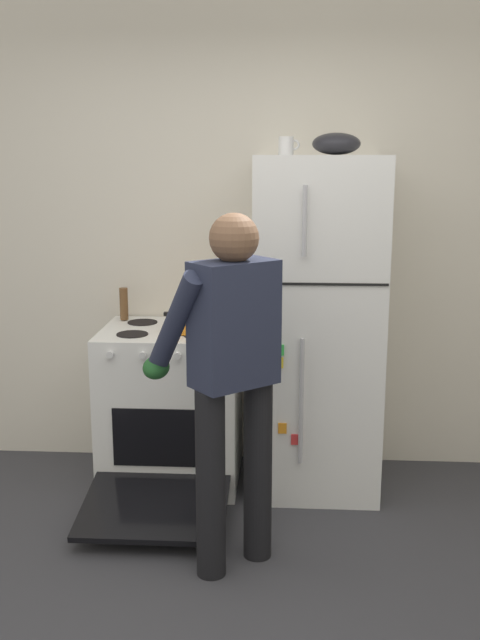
{
  "coord_description": "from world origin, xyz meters",
  "views": [
    {
      "loc": [
        0.22,
        -2.38,
        1.83
      ],
      "look_at": [
        -0.02,
        1.32,
        1.0
      ],
      "focal_mm": 41.42,
      "sensor_mm": 36.0,
      "label": 1
    }
  ],
  "objects_px": {
    "refrigerator": "(317,326)",
    "coffee_mug": "(287,146)",
    "mixing_bowl": "(336,144)",
    "person_cook": "(230,363)",
    "red_pot": "(198,321)",
    "pepper_mill": "(124,304)",
    "stove_range": "(171,407)"
  },
  "relations": [
    {
      "from": "pepper_mill",
      "to": "mixing_bowl",
      "type": "relative_size",
      "value": 0.74
    },
    {
      "from": "person_cook",
      "to": "red_pot",
      "type": "xyz_separation_m",
      "value": [
        -0.24,
        0.83,
        -0.0
      ]
    },
    {
      "from": "refrigerator",
      "to": "mixing_bowl",
      "type": "relative_size",
      "value": 7.3
    },
    {
      "from": "person_cook",
      "to": "coffee_mug",
      "type": "distance_m",
      "value": 1.33
    },
    {
      "from": "refrigerator",
      "to": "person_cook",
      "type": "relative_size",
      "value": 1.14
    },
    {
      "from": "refrigerator",
      "to": "stove_range",
      "type": "height_order",
      "value": "refrigerator"
    },
    {
      "from": "person_cook",
      "to": "pepper_mill",
      "type": "xyz_separation_m",
      "value": [
        -0.7,
        1.08,
        0.04
      ]
    },
    {
      "from": "coffee_mug",
      "to": "pepper_mill",
      "type": "distance_m",
      "value": 1.3
    },
    {
      "from": "stove_range",
      "to": "mixing_bowl",
      "type": "xyz_separation_m",
      "value": [
        0.89,
        0.02,
        1.45
      ]
    },
    {
      "from": "stove_range",
      "to": "pepper_mill",
      "type": "xyz_separation_m",
      "value": [
        -0.3,
        0.22,
        0.55
      ]
    },
    {
      "from": "person_cook",
      "to": "mixing_bowl",
      "type": "bearing_deg",
      "value": 61.02
    },
    {
      "from": "red_pot",
      "to": "pepper_mill",
      "type": "relative_size",
      "value": 1.98
    },
    {
      "from": "person_cook",
      "to": "mixing_bowl",
      "type": "relative_size",
      "value": 6.38
    },
    {
      "from": "refrigerator",
      "to": "stove_range",
      "type": "distance_m",
      "value": 0.94
    },
    {
      "from": "person_cook",
      "to": "red_pot",
      "type": "relative_size",
      "value": 4.35
    },
    {
      "from": "refrigerator",
      "to": "person_cook",
      "type": "xyz_separation_m",
      "value": [
        -0.41,
        -0.88,
        0.03
      ]
    },
    {
      "from": "coffee_mug",
      "to": "pepper_mill",
      "type": "bearing_deg",
      "value": 170.85
    },
    {
      "from": "person_cook",
      "to": "mixing_bowl",
      "type": "xyz_separation_m",
      "value": [
        0.49,
        0.88,
        0.94
      ]
    },
    {
      "from": "pepper_mill",
      "to": "mixing_bowl",
      "type": "bearing_deg",
      "value": -9.55
    },
    {
      "from": "stove_range",
      "to": "pepper_mill",
      "type": "distance_m",
      "value": 0.66
    },
    {
      "from": "refrigerator",
      "to": "red_pot",
      "type": "distance_m",
      "value": 0.65
    },
    {
      "from": "refrigerator",
      "to": "person_cook",
      "type": "height_order",
      "value": "refrigerator"
    },
    {
      "from": "red_pot",
      "to": "coffee_mug",
      "type": "relative_size",
      "value": 3.28
    },
    {
      "from": "stove_range",
      "to": "person_cook",
      "type": "distance_m",
      "value": 1.08
    },
    {
      "from": "person_cook",
      "to": "coffee_mug",
      "type": "height_order",
      "value": "coffee_mug"
    },
    {
      "from": "coffee_mug",
      "to": "pepper_mill",
      "type": "height_order",
      "value": "coffee_mug"
    },
    {
      "from": "stove_range",
      "to": "coffee_mug",
      "type": "distance_m",
      "value": 1.58
    },
    {
      "from": "mixing_bowl",
      "to": "refrigerator",
      "type": "bearing_deg",
      "value": -179.78
    },
    {
      "from": "coffee_mug",
      "to": "mixing_bowl",
      "type": "xyz_separation_m",
      "value": [
        0.26,
        -0.05,
        0.01
      ]
    },
    {
      "from": "stove_range",
      "to": "red_pot",
      "type": "bearing_deg",
      "value": -11.42
    },
    {
      "from": "coffee_mug",
      "to": "stove_range",
      "type": "bearing_deg",
      "value": -173.88
    },
    {
      "from": "refrigerator",
      "to": "coffee_mug",
      "type": "distance_m",
      "value": 0.98
    }
  ]
}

